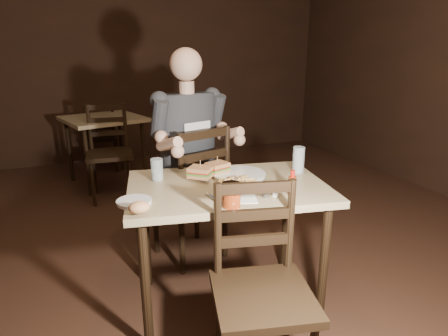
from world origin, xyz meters
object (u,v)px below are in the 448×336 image
object	(u,v)px
bg_chair_far	(102,137)
side_plate	(134,202)
chair_far	(189,193)
hot_sauce	(292,183)
syrup_dispenser	(231,195)
glass_left	(157,170)
bg_chair_near	(110,154)
main_table	(227,200)
chair_near	(263,296)
dinner_plate	(239,175)
bg_table	(104,125)
diner	(191,124)
glass_right	(298,160)

from	to	relation	value
bg_chair_far	side_plate	size ratio (longest dim) A/B	5.21
chair_far	hot_sauce	bearing A→B (deg)	91.15
syrup_dispenser	side_plate	xyz separation A→B (m)	(-0.42, 0.21, -0.05)
glass_left	bg_chair_near	bearing A→B (deg)	93.89
main_table	bg_chair_near	bearing A→B (deg)	103.00
chair_near	dinner_plate	world-z (taller)	chair_near
bg_table	dinner_plate	bearing A→B (deg)	-76.78
diner	hot_sauce	bearing A→B (deg)	-88.78
hot_sauce	syrup_dispenser	bearing A→B (deg)	-175.05
bg_chair_near	hot_sauce	distance (m)	2.43
chair_far	glass_left	bearing A→B (deg)	37.50
bg_chair_far	syrup_dispenser	bearing A→B (deg)	103.17
bg_table	chair_near	size ratio (longest dim) A/B	1.08
main_table	syrup_dispenser	bearing A→B (deg)	-108.48
bg_chair_far	side_plate	bearing A→B (deg)	96.06
glass_left	glass_right	world-z (taller)	glass_right
bg_chair_far	hot_sauce	world-z (taller)	hot_sauce
chair_far	side_plate	distance (m)	0.91
side_plate	glass_right	bearing A→B (deg)	7.21
glass_left	chair_near	bearing A→B (deg)	-70.91
hot_sauce	side_plate	world-z (taller)	hot_sauce
bg_table	bg_chair_far	world-z (taller)	bg_chair_far
glass_left	hot_sauce	xyz separation A→B (m)	(0.59, -0.48, 0.00)
bg_chair_far	dinner_plate	size ratio (longest dim) A/B	2.81
chair_far	glass_right	size ratio (longest dim) A/B	6.22
bg_table	dinner_plate	distance (m)	2.55
chair_far	glass_right	distance (m)	0.87
main_table	chair_near	distance (m)	0.63
dinner_plate	glass_right	world-z (taller)	glass_right
main_table	bg_chair_far	distance (m)	3.18
syrup_dispenser	glass_right	bearing A→B (deg)	40.21
bg_chair_far	glass_left	xyz separation A→B (m)	(0.12, -2.92, 0.40)
chair_near	dinner_plate	xyz separation A→B (m)	(0.18, 0.69, 0.32)
main_table	glass_left	world-z (taller)	glass_left
bg_table	bg_chair_near	xyz separation A→B (m)	(-0.00, -0.55, -0.20)
dinner_plate	syrup_dispenser	bearing A→B (deg)	-118.36
side_plate	bg_table	bearing A→B (deg)	88.84
bg_chair_far	side_plate	distance (m)	3.24
bg_table	diner	bearing A→B (deg)	-77.54
bg_chair_near	side_plate	distance (m)	2.14
main_table	diner	world-z (taller)	diner
main_table	dinner_plate	world-z (taller)	dinner_plate
chair_near	bg_table	bearing A→B (deg)	110.28
bg_table	syrup_dispenser	distance (m)	2.90
chair_near	syrup_dispenser	size ratio (longest dim) A/B	7.83
bg_table	glass_left	xyz separation A→B (m)	(0.12, -2.37, 0.15)
diner	chair_near	bearing A→B (deg)	-108.81
chair_far	main_table	bearing A→B (deg)	77.02
main_table	chair_near	world-z (taller)	chair_near
bg_table	bg_chair_far	distance (m)	0.61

